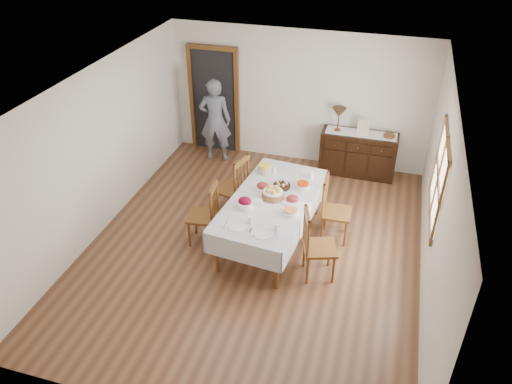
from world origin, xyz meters
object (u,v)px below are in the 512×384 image
(sideboard, at_px, (358,154))
(person, at_px, (215,118))
(dining_table, at_px, (272,204))
(chair_left_far, at_px, (234,187))
(chair_right_near, at_px, (316,245))
(chair_right_far, at_px, (333,209))
(chair_left_near, at_px, (206,213))
(table_lamp, at_px, (339,113))

(sideboard, height_order, person, person)
(dining_table, bearing_deg, chair_left_far, 153.04)
(dining_table, relative_size, chair_right_near, 2.21)
(dining_table, relative_size, person, 1.34)
(chair_right_far, bearing_deg, chair_right_near, 172.94)
(chair_left_near, relative_size, person, 0.58)
(person, bearing_deg, table_lamp, 172.03)
(chair_right_far, bearing_deg, chair_left_near, 107.76)
(chair_left_far, xyz_separation_m, table_lamp, (1.38, 1.99, 0.63))
(chair_left_near, height_order, chair_right_near, chair_right_near)
(chair_left_near, bearing_deg, person, -169.11)
(table_lamp, bearing_deg, chair_right_near, -86.56)
(chair_left_near, xyz_separation_m, sideboard, (2.01, 2.79, -0.11))
(chair_right_near, distance_m, sideboard, 3.10)
(table_lamp, bearing_deg, chair_left_near, -119.40)
(chair_left_far, bearing_deg, person, -136.27)
(dining_table, distance_m, table_lamp, 2.62)
(person, height_order, table_lamp, person)
(dining_table, bearing_deg, table_lamp, 82.29)
(dining_table, relative_size, chair_right_far, 2.23)
(chair_right_far, height_order, sideboard, chair_right_far)
(sideboard, relative_size, person, 0.78)
(person, bearing_deg, chair_left_near, 94.09)
(chair_left_far, bearing_deg, chair_left_near, 1.80)
(chair_right_near, relative_size, table_lamp, 2.36)
(dining_table, distance_m, person, 2.89)
(chair_left_far, relative_size, person, 0.62)
(dining_table, height_order, table_lamp, table_lamp)
(chair_left_near, relative_size, chair_right_far, 0.97)
(dining_table, bearing_deg, chair_right_far, 27.69)
(chair_right_far, relative_size, person, 0.60)
(person, bearing_deg, chair_left_far, 105.79)
(chair_left_near, distance_m, chair_right_near, 1.79)
(chair_right_near, xyz_separation_m, chair_right_far, (0.09, 0.95, -0.00))
(chair_right_far, distance_m, sideboard, 2.15)
(dining_table, xyz_separation_m, sideboard, (1.04, 2.49, -0.27))
(chair_left_near, height_order, table_lamp, table_lamp)
(dining_table, bearing_deg, chair_left_near, -156.61)
(person, bearing_deg, chair_right_near, 118.58)
(chair_left_near, relative_size, chair_right_near, 0.96)
(dining_table, distance_m, chair_right_far, 0.97)
(chair_left_near, xyz_separation_m, table_lamp, (1.58, 2.79, 0.67))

